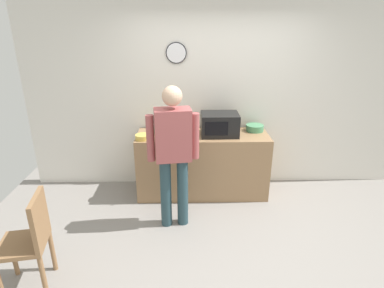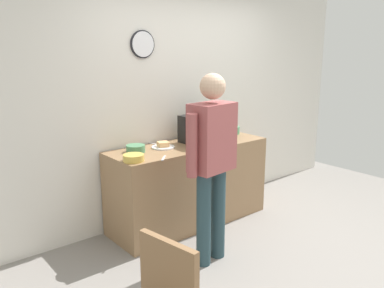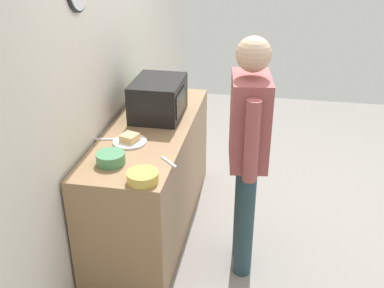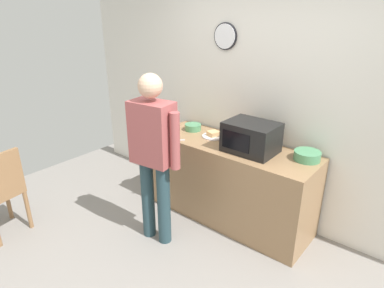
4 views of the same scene
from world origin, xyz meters
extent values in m
plane|color=gray|center=(0.00, 0.00, 0.00)|extent=(6.00, 6.00, 0.00)
cube|color=silver|center=(0.00, 1.60, 1.30)|extent=(5.40, 0.10, 2.60)
cylinder|color=white|center=(-0.56, 1.54, 1.94)|extent=(0.26, 0.03, 0.26)
cylinder|color=black|center=(-0.56, 1.54, 1.94)|extent=(0.28, 0.02, 0.28)
cube|color=#93704C|center=(-0.20, 1.22, 0.45)|extent=(1.81, 0.62, 0.89)
cube|color=black|center=(0.02, 1.20, 1.04)|extent=(0.50, 0.38, 0.30)
cube|color=black|center=(-0.04, 1.01, 1.04)|extent=(0.30, 0.01, 0.18)
cylinder|color=white|center=(-0.50, 1.28, 0.90)|extent=(0.24, 0.24, 0.01)
cube|color=#E3B072|center=(-0.50, 1.28, 0.93)|extent=(0.14, 0.14, 0.05)
cylinder|color=#4C8E60|center=(-0.81, 1.31, 0.93)|extent=(0.19, 0.19, 0.07)
cylinder|color=#4C8E60|center=(0.54, 1.36, 0.93)|extent=(0.25, 0.25, 0.09)
cylinder|color=gold|center=(-1.00, 1.04, 0.92)|extent=(0.20, 0.20, 0.06)
cube|color=silver|center=(-0.49, 1.49, 0.89)|extent=(0.05, 0.17, 0.01)
cube|color=silver|center=(-0.73, 0.94, 0.89)|extent=(0.13, 0.14, 0.01)
cylinder|color=#264048|center=(-0.48, 0.45, 0.43)|extent=(0.13, 0.13, 0.87)
cylinder|color=#264048|center=(-0.67, 0.43, 0.43)|extent=(0.13, 0.13, 0.87)
cube|color=#9E4C4C|center=(-0.58, 0.44, 1.16)|extent=(0.43, 0.29, 0.59)
cylinder|color=#9E4C4C|center=(-0.33, 0.47, 1.13)|extent=(0.09, 0.09, 0.53)
cylinder|color=#9E4C4C|center=(-0.82, 0.41, 1.13)|extent=(0.09, 0.09, 0.53)
sphere|color=#D1A889|center=(-0.58, 0.44, 1.60)|extent=(0.22, 0.22, 0.22)
cylinder|color=olive|center=(-2.10, -0.38, 0.23)|extent=(0.04, 0.04, 0.45)
cylinder|color=olive|center=(-2.05, -0.73, 0.23)|extent=(0.04, 0.04, 0.45)
cylinder|color=olive|center=(-1.75, -0.32, 0.23)|extent=(0.04, 0.04, 0.45)
cylinder|color=olive|center=(-1.69, -0.67, 0.23)|extent=(0.04, 0.04, 0.45)
cube|color=olive|center=(-1.90, -0.52, 0.47)|extent=(0.46, 0.46, 0.04)
cube|color=olive|center=(-1.72, -0.49, 0.71)|extent=(0.10, 0.40, 0.45)
camera|label=1|loc=(-0.43, -2.87, 2.33)|focal=29.65mm
camera|label=2|loc=(-2.82, -2.03, 1.91)|focal=37.32mm
camera|label=3|loc=(-3.31, 0.31, 2.34)|focal=43.07mm
camera|label=4|loc=(1.52, -1.52, 2.22)|focal=31.13mm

